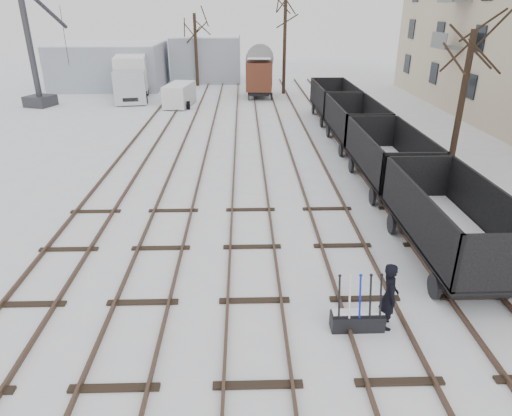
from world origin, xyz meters
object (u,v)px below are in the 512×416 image
Objects in this scene: crane at (36,74)px; freight_wagon_a at (449,234)px; ground_frame at (357,319)px; lorry at (131,77)px; box_van_wagon at (260,74)px; panel_van at (179,95)px; worker at (389,296)px.

freight_wagon_a is at bearing -29.10° from crane.
ground_frame is 0.25× the size of freight_wagon_a.
box_van_wagon is at bearing -7.74° from lorry.
box_van_wagon reaches higher than panel_van.
panel_van is at bearing 114.78° from freight_wagon_a.
crane is at bearing -164.95° from lorry.
box_van_wagon is (-4.78, 28.17, 1.03)m from freight_wagon_a.
lorry reaches higher than freight_wagon_a.
lorry is at bearing 43.42° from crane.
freight_wagon_a is at bearing -69.94° from lorry.
lorry is 0.84× the size of crane.
worker is 33.57m from lorry.
freight_wagon_a is (3.50, 3.19, 0.66)m from ground_frame.
freight_wagon_a is 1.46× the size of panel_van.
panel_van is at bearing -145.28° from box_van_wagon.
freight_wagon_a is at bearing -56.69° from panel_van.
worker is 31.35m from box_van_wagon.
box_van_wagon is at bearing 29.68° from crane.
lorry is (-10.93, -0.31, -0.19)m from box_van_wagon.
freight_wagon_a is (2.75, 3.09, 0.06)m from worker.
ground_frame is at bearing -83.39° from box_van_wagon.
panel_van is at bearing 23.39° from worker.
crane is (-19.55, 27.97, 1.59)m from worker.
box_van_wagon is 17.84m from crane.
panel_van is (-6.47, -3.80, -1.07)m from box_van_wagon.
box_van_wagon is at bearing 99.63° from freight_wagon_a.
box_van_wagon is (-1.28, 31.36, 1.69)m from ground_frame.
ground_frame is at bearing -65.76° from panel_van.
ground_frame is 0.36× the size of panel_van.
panel_van reaches higher than ground_frame.
box_van_wagon reaches higher than freight_wagon_a.
worker is 0.42× the size of panel_van.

